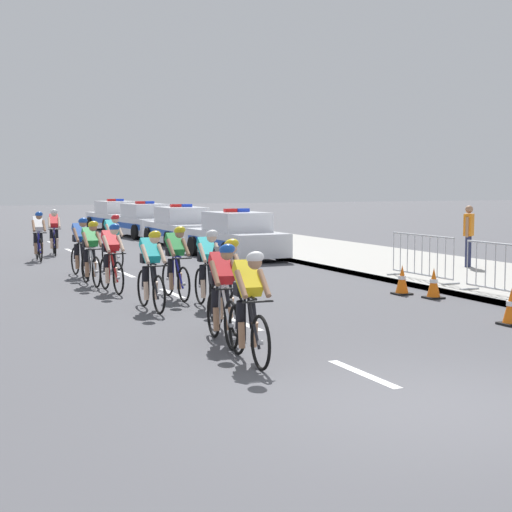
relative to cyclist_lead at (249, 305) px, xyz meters
name	(u,v)px	position (x,y,z in m)	size (l,w,h in m)	color
ground_plane	(441,407)	(1.08, -2.79, -0.79)	(160.00, 160.00, 0.00)	#4C4C51
sidewalk_slab	(376,259)	(9.03, 11.21, -0.73)	(5.13, 60.00, 0.12)	#A3A099
kerb_edge	(304,262)	(6.54, 11.21, -0.72)	(0.16, 60.00, 0.13)	#9E9E99
lane_markings_centre	(147,283)	(1.08, 8.83, -0.78)	(0.14, 29.60, 0.01)	white
cyclist_lead	(249,305)	(0.00, 0.00, 0.00)	(0.44, 1.72, 1.56)	black
cyclist_second	(222,292)	(0.13, 1.31, 0.00)	(0.45, 1.72, 1.56)	black
cyclist_third	(226,283)	(0.56, 2.25, 0.00)	(0.43, 1.72, 1.56)	black
cyclist_fourth	(208,268)	(1.10, 4.61, 0.00)	(0.43, 1.72, 1.56)	black
cyclist_fifth	(151,269)	(0.02, 4.78, 0.00)	(0.42, 1.72, 1.56)	black
cyclist_sixth	(176,261)	(0.91, 6.00, 0.00)	(0.42, 1.72, 1.56)	black
cyclist_seventh	(111,257)	(-0.08, 7.56, 0.00)	(0.44, 1.72, 1.56)	black
cyclist_eighth	(80,246)	(-0.12, 10.78, 0.00)	(0.44, 1.72, 1.56)	black
cyclist_ninth	(91,252)	(-0.25, 8.93, 0.00)	(0.43, 1.72, 1.56)	black
cyclist_tenth	(112,241)	(1.08, 12.36, 0.00)	(0.45, 1.72, 1.56)	black
cyclist_eleventh	(38,235)	(-0.48, 15.55, 0.00)	(0.42, 1.72, 1.56)	black
cyclist_twelfth	(54,231)	(0.30, 17.43, 0.00)	(0.45, 1.72, 1.56)	black
police_car_nearest	(236,237)	(5.41, 13.82, -0.11)	(2.16, 4.48, 1.59)	silver
police_car_second	(181,228)	(5.41, 19.43, -0.11)	(2.02, 4.41, 1.59)	silver
police_car_third	(144,222)	(5.41, 24.59, -0.11)	(2.27, 4.53, 1.59)	silver
police_car_furthest	(115,217)	(5.41, 30.06, -0.11)	(2.25, 4.52, 1.59)	white
crowd_barrier_middle	(505,270)	(6.88, 2.94, -0.14)	(0.57, 2.32, 1.07)	#B7BABF
crowd_barrier_rear	(422,257)	(6.98, 5.93, -0.14)	(0.57, 2.32, 1.07)	#B7BABF
traffic_cone_near	(402,280)	(5.59, 4.68, -0.48)	(0.36, 0.36, 0.64)	black
traffic_cone_mid	(434,284)	(5.86, 3.92, -0.48)	(0.36, 0.36, 0.64)	black
traffic_cone_far	(511,307)	(5.19, 0.82, -0.48)	(0.36, 0.36, 0.64)	black
spectator_back	(469,232)	(9.81, 7.79, 0.30)	(0.45, 0.40, 1.68)	#23284C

